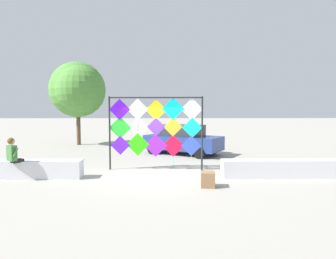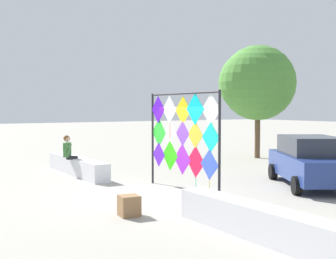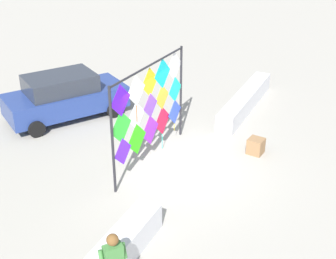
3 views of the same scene
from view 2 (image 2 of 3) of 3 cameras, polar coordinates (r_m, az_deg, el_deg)
The scene contains 8 objects.
ground at distance 12.81m, azimuth -1.58°, elevation -8.35°, with size 120.00×120.00×0.00m, color #9E998E.
plaza_ledge_left at distance 16.85m, azimuth -11.55°, elevation -4.61°, with size 4.66×0.58×0.63m, color silver.
plaza_ledge_right at distance 8.68m, azimuth 12.16°, elevation -11.69°, with size 4.66×0.58×0.63m, color silver.
kite_display_rack at distance 12.96m, azimuth 1.80°, elevation -0.34°, with size 3.75×0.25×2.94m.
seated_vendor at distance 16.52m, azimuth -12.44°, elevation -2.84°, with size 0.67×0.72×1.48m.
parked_car at distance 14.78m, azimuth 17.81°, elevation -3.86°, with size 4.36×3.60×1.57m.
cardboard_box_large at distance 10.37m, azimuth -5.00°, elevation -9.68°, with size 0.44×0.44×0.48m, color olive.
tree_broadleaf at distance 22.04m, azimuth 11.09°, elevation 5.88°, with size 3.67×4.15×5.52m.
Camera 2 is at (10.81, -6.41, 2.48)m, focal length 47.68 mm.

